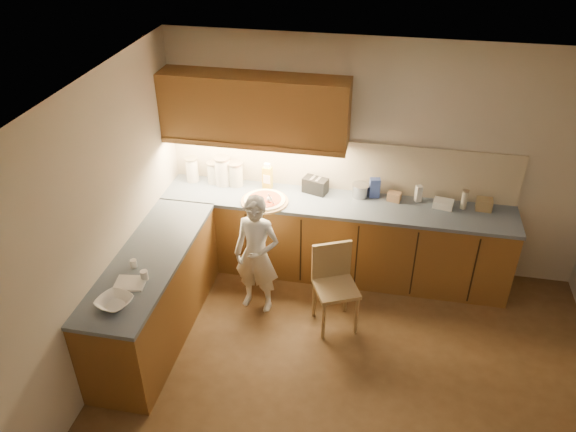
# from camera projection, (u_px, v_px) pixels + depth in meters

# --- Properties ---
(room) EXTENTS (4.54, 4.50, 2.62)m
(room) POSITION_uv_depth(u_px,v_px,m) (364.00, 236.00, 4.10)
(room) COLOR #51361B
(room) RESTS_ON ground
(l_counter) EXTENTS (3.77, 2.62, 0.92)m
(l_counter) POSITION_uv_depth(u_px,v_px,m) (278.00, 255.00, 5.93)
(l_counter) COLOR brown
(l_counter) RESTS_ON ground
(backsplash) EXTENTS (3.75, 0.02, 0.58)m
(backsplash) POSITION_uv_depth(u_px,v_px,m) (341.00, 165.00, 6.05)
(backsplash) COLOR #C0B295
(backsplash) RESTS_ON l_counter
(upper_cabinets) EXTENTS (1.95, 0.36, 0.73)m
(upper_cabinets) POSITION_uv_depth(u_px,v_px,m) (254.00, 109.00, 5.72)
(upper_cabinets) COLOR brown
(upper_cabinets) RESTS_ON ground
(pizza_on_board) EXTENTS (0.51, 0.51, 0.20)m
(pizza_on_board) POSITION_uv_depth(u_px,v_px,m) (265.00, 201.00, 5.95)
(pizza_on_board) COLOR tan
(pizza_on_board) RESTS_ON l_counter
(child) EXTENTS (0.52, 0.38, 1.31)m
(child) POSITION_uv_depth(u_px,v_px,m) (257.00, 255.00, 5.62)
(child) COLOR white
(child) RESTS_ON ground
(wooden_chair) EXTENTS (0.53, 0.53, 0.88)m
(wooden_chair) POSITION_uv_depth(u_px,v_px,m) (334.00, 280.00, 5.50)
(wooden_chair) COLOR #A58857
(wooden_chair) RESTS_ON ground
(mixing_bowl) EXTENTS (0.35, 0.35, 0.07)m
(mixing_bowl) POSITION_uv_depth(u_px,v_px,m) (114.00, 302.00, 4.57)
(mixing_bowl) COLOR white
(mixing_bowl) RESTS_ON l_counter
(canister_a) EXTENTS (0.14, 0.14, 0.29)m
(canister_a) POSITION_uv_depth(u_px,v_px,m) (192.00, 169.00, 6.29)
(canister_a) COLOR white
(canister_a) RESTS_ON l_counter
(canister_b) EXTENTS (0.14, 0.14, 0.25)m
(canister_b) POSITION_uv_depth(u_px,v_px,m) (214.00, 172.00, 6.27)
(canister_b) COLOR silver
(canister_b) RESTS_ON l_counter
(canister_c) EXTENTS (0.18, 0.18, 0.33)m
(canister_c) POSITION_uv_depth(u_px,v_px,m) (223.00, 171.00, 6.21)
(canister_c) COLOR white
(canister_c) RESTS_ON l_counter
(canister_d) EXTENTS (0.17, 0.17, 0.28)m
(canister_d) POSITION_uv_depth(u_px,v_px,m) (236.00, 174.00, 6.21)
(canister_d) COLOR beige
(canister_d) RESTS_ON l_counter
(oil_jug) EXTENTS (0.11, 0.09, 0.30)m
(oil_jug) POSITION_uv_depth(u_px,v_px,m) (267.00, 177.00, 6.15)
(oil_jug) COLOR gold
(oil_jug) RESTS_ON l_counter
(toaster) EXTENTS (0.29, 0.22, 0.17)m
(toaster) POSITION_uv_depth(u_px,v_px,m) (315.00, 185.00, 6.10)
(toaster) COLOR black
(toaster) RESTS_ON l_counter
(steel_pot) EXTENTS (0.19, 0.19, 0.14)m
(steel_pot) POSITION_uv_depth(u_px,v_px,m) (360.00, 190.00, 6.04)
(steel_pot) COLOR #A4A4A9
(steel_pot) RESTS_ON l_counter
(blue_box) EXTENTS (0.12, 0.09, 0.22)m
(blue_box) POSITION_uv_depth(u_px,v_px,m) (375.00, 188.00, 6.00)
(blue_box) COLOR #324898
(blue_box) RESTS_ON l_counter
(card_box_a) EXTENTS (0.16, 0.13, 0.10)m
(card_box_a) POSITION_uv_depth(u_px,v_px,m) (394.00, 196.00, 5.97)
(card_box_a) COLOR #A47C58
(card_box_a) RESTS_ON l_counter
(white_bottle) EXTENTS (0.08, 0.08, 0.18)m
(white_bottle) POSITION_uv_depth(u_px,v_px,m) (418.00, 194.00, 5.94)
(white_bottle) COLOR silver
(white_bottle) RESTS_ON l_counter
(flat_pack) EXTENTS (0.22, 0.17, 0.08)m
(flat_pack) POSITION_uv_depth(u_px,v_px,m) (443.00, 204.00, 5.86)
(flat_pack) COLOR silver
(flat_pack) RESTS_ON l_counter
(tall_jar) EXTENTS (0.07, 0.07, 0.21)m
(tall_jar) POSITION_uv_depth(u_px,v_px,m) (464.00, 199.00, 5.81)
(tall_jar) COLOR beige
(tall_jar) RESTS_ON l_counter
(card_box_b) EXTENTS (0.17, 0.13, 0.12)m
(card_box_b) POSITION_uv_depth(u_px,v_px,m) (484.00, 204.00, 5.81)
(card_box_b) COLOR #987D51
(card_box_b) RESTS_ON l_counter
(dough_cloth) EXTENTS (0.28, 0.23, 0.02)m
(dough_cloth) POSITION_uv_depth(u_px,v_px,m) (130.00, 283.00, 4.81)
(dough_cloth) COLOR silver
(dough_cloth) RESTS_ON l_counter
(spice_jar_a) EXTENTS (0.07, 0.07, 0.08)m
(spice_jar_a) POSITION_uv_depth(u_px,v_px,m) (134.00, 264.00, 5.00)
(spice_jar_a) COLOR silver
(spice_jar_a) RESTS_ON l_counter
(spice_jar_b) EXTENTS (0.08, 0.08, 0.09)m
(spice_jar_b) POSITION_uv_depth(u_px,v_px,m) (144.00, 275.00, 4.85)
(spice_jar_b) COLOR white
(spice_jar_b) RESTS_ON l_counter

